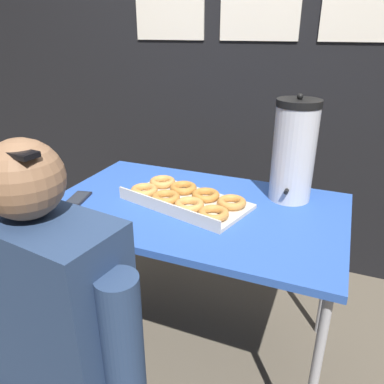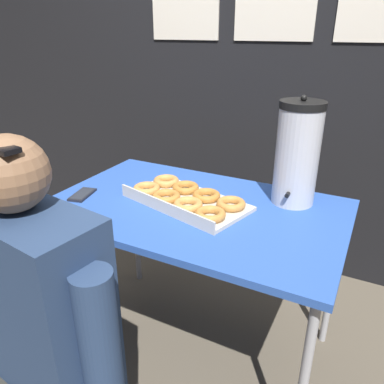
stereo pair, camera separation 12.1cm
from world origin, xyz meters
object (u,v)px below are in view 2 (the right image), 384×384
(donut_box, at_px, (186,198))
(coffee_urn, at_px, (297,154))
(cell_phone, at_px, (82,195))
(person_seated, at_px, (45,343))

(donut_box, bearing_deg, coffee_urn, 44.13)
(coffee_urn, xyz_separation_m, cell_phone, (-0.83, -0.36, -0.21))
(coffee_urn, bearing_deg, donut_box, -150.95)
(donut_box, xyz_separation_m, person_seated, (-0.11, -0.70, -0.22))
(coffee_urn, relative_size, person_seated, 0.37)
(donut_box, relative_size, cell_phone, 3.79)
(coffee_urn, xyz_separation_m, person_seated, (-0.50, -0.92, -0.41))
(donut_box, height_order, person_seated, person_seated)
(cell_phone, bearing_deg, donut_box, 4.79)
(cell_phone, height_order, person_seated, person_seated)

